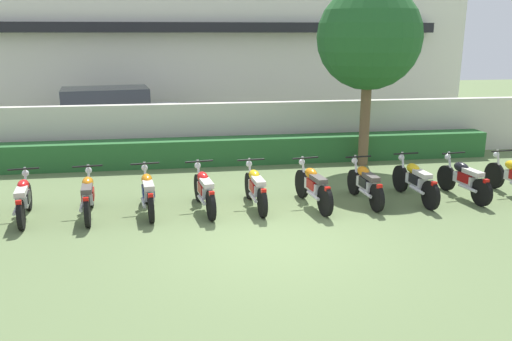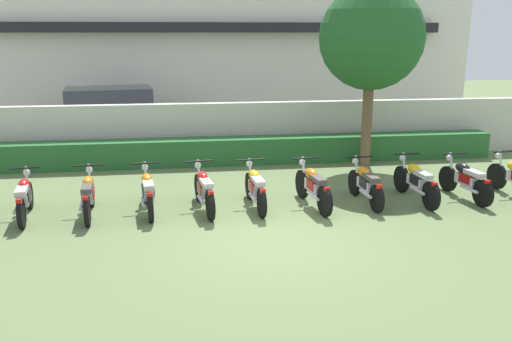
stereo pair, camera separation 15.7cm
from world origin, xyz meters
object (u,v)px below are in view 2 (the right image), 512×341
object	(u,v)px
tree_near_inspector	(371,38)
motorcycle_in_row_7	(366,184)
parked_car	(115,117)
motorcycle_in_row_5	(255,187)
motorcycle_in_row_3	(148,191)
motorcycle_in_row_8	(416,181)
motorcycle_in_row_2	(88,195)
motorcycle_in_row_6	(313,186)
motorcycle_in_row_9	(465,179)
motorcycle_in_row_4	(204,189)
motorcycle_in_row_1	(24,197)

from	to	relation	value
tree_near_inspector	motorcycle_in_row_7	xyz separation A→B (m)	(-1.14, -3.26, -3.03)
parked_car	motorcycle_in_row_7	world-z (taller)	parked_car
motorcycle_in_row_5	motorcycle_in_row_7	size ratio (longest dim) A/B	1.02
motorcycle_in_row_3	motorcycle_in_row_8	xyz separation A→B (m)	(5.80, -0.05, 0.01)
motorcycle_in_row_2	motorcycle_in_row_6	xyz separation A→B (m)	(4.63, -0.07, 0.01)
motorcycle_in_row_6	motorcycle_in_row_9	world-z (taller)	motorcycle_in_row_6
motorcycle_in_row_7	motorcycle_in_row_4	bearing A→B (deg)	85.97
motorcycle_in_row_4	motorcycle_in_row_1	bearing A→B (deg)	81.64
tree_near_inspector	motorcycle_in_row_5	distance (m)	5.67
motorcycle_in_row_4	motorcycle_in_row_8	xyz separation A→B (m)	(4.65, -0.01, 0.00)
motorcycle_in_row_1	parked_car	bearing A→B (deg)	-16.01
motorcycle_in_row_9	motorcycle_in_row_2	bearing A→B (deg)	82.04
motorcycle_in_row_1	motorcycle_in_row_7	bearing A→B (deg)	-98.48
motorcycle_in_row_4	motorcycle_in_row_7	size ratio (longest dim) A/B	1.05
motorcycle_in_row_2	motorcycle_in_row_3	size ratio (longest dim) A/B	1.01
tree_near_inspector	motorcycle_in_row_9	xyz separation A→B (m)	(1.18, -3.26, -3.03)
tree_near_inspector	motorcycle_in_row_8	xyz separation A→B (m)	(0.02, -3.26, -3.02)
motorcycle_in_row_2	motorcycle_in_row_3	xyz separation A→B (m)	(1.17, 0.06, -0.00)
tree_near_inspector	motorcycle_in_row_1	bearing A→B (deg)	-158.39
motorcycle_in_row_4	motorcycle_in_row_8	size ratio (longest dim) A/B	0.97
parked_car	motorcycle_in_row_8	distance (m)	10.16
motorcycle_in_row_4	motorcycle_in_row_6	xyz separation A→B (m)	(2.31, -0.10, 0.01)
motorcycle_in_row_8	tree_near_inspector	bearing A→B (deg)	-3.55
motorcycle_in_row_1	motorcycle_in_row_7	xyz separation A→B (m)	(7.06, -0.01, 0.00)
motorcycle_in_row_1	motorcycle_in_row_4	xyz separation A→B (m)	(3.57, 0.01, 0.01)
motorcycle_in_row_3	motorcycle_in_row_8	bearing A→B (deg)	-97.83
motorcycle_in_row_1	motorcycle_in_row_9	distance (m)	9.38
motorcycle_in_row_4	motorcycle_in_row_3	bearing A→B (deg)	79.89
motorcycle_in_row_5	motorcycle_in_row_8	world-z (taller)	motorcycle_in_row_8
motorcycle_in_row_1	motorcycle_in_row_9	bearing A→B (deg)	-98.43
motorcycle_in_row_9	motorcycle_in_row_4	bearing A→B (deg)	81.78
motorcycle_in_row_4	motorcycle_in_row_7	distance (m)	3.49
motorcycle_in_row_2	motorcycle_in_row_8	size ratio (longest dim) A/B	0.94
motorcycle_in_row_9	tree_near_inspector	bearing A→B (deg)	11.80
tree_near_inspector	motorcycle_in_row_7	bearing A→B (deg)	-109.22
motorcycle_in_row_2	motorcycle_in_row_7	world-z (taller)	motorcycle_in_row_2
parked_car	motorcycle_in_row_1	distance (m)	7.16
motorcycle_in_row_2	motorcycle_in_row_3	world-z (taller)	motorcycle_in_row_2
motorcycle_in_row_7	motorcycle_in_row_9	size ratio (longest dim) A/B	1.00
motorcycle_in_row_7	motorcycle_in_row_5	bearing A→B (deg)	85.37
motorcycle_in_row_4	motorcycle_in_row_5	size ratio (longest dim) A/B	1.02
motorcycle_in_row_2	motorcycle_in_row_4	distance (m)	2.33
tree_near_inspector	motorcycle_in_row_5	world-z (taller)	tree_near_inspector
motorcycle_in_row_1	motorcycle_in_row_5	size ratio (longest dim) A/B	0.96
motorcycle_in_row_3	motorcycle_in_row_5	bearing A→B (deg)	-97.73
motorcycle_in_row_2	motorcycle_in_row_4	xyz separation A→B (m)	(2.33, 0.03, 0.00)
parked_car	motorcycle_in_row_8	xyz separation A→B (m)	(7.27, -7.09, -0.48)
motorcycle_in_row_1	motorcycle_in_row_3	xyz separation A→B (m)	(2.42, 0.04, 0.00)
motorcycle_in_row_5	motorcycle_in_row_6	world-z (taller)	motorcycle_in_row_6
motorcycle_in_row_4	motorcycle_in_row_5	world-z (taller)	motorcycle_in_row_4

